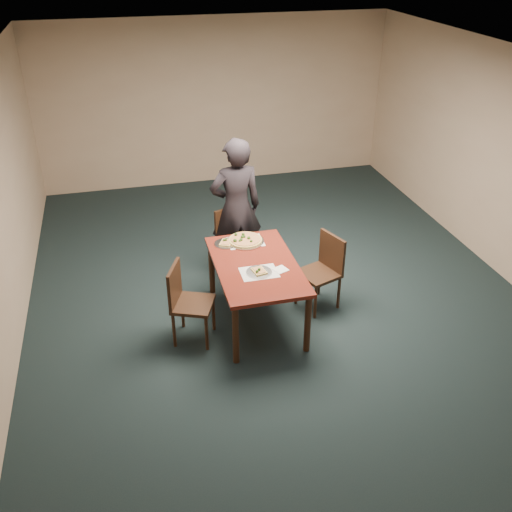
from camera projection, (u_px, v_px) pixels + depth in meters
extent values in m
plane|color=black|center=(279.00, 299.00, 7.06)|extent=(8.00, 8.00, 0.00)
plane|color=tan|center=(215.00, 103.00, 9.72)|extent=(6.00, 0.00, 6.00)
plane|color=tan|center=(496.00, 494.00, 3.00)|extent=(6.00, 0.00, 6.00)
plane|color=white|center=(285.00, 65.00, 5.66)|extent=(8.00, 8.00, 0.00)
cube|color=#541710|center=(256.00, 266.00, 6.34)|extent=(0.90, 1.50, 0.04)
cylinder|color=black|center=(236.00, 335.00, 5.86)|extent=(0.07, 0.07, 0.70)
cylinder|color=black|center=(212.00, 268.00, 7.02)|extent=(0.07, 0.07, 0.70)
cylinder|color=black|center=(308.00, 324.00, 6.03)|extent=(0.07, 0.07, 0.70)
cylinder|color=black|center=(273.00, 260.00, 7.19)|extent=(0.07, 0.07, 0.70)
cube|color=black|center=(238.00, 245.00, 7.32)|extent=(0.55, 0.55, 0.04)
cylinder|color=black|center=(235.00, 271.00, 7.22)|extent=(0.04, 0.04, 0.43)
cylinder|color=black|center=(219.00, 259.00, 7.47)|extent=(0.04, 0.04, 0.43)
cylinder|color=black|center=(257.00, 262.00, 7.41)|extent=(0.04, 0.04, 0.43)
cylinder|color=black|center=(241.00, 251.00, 7.66)|extent=(0.04, 0.04, 0.43)
cube|color=black|center=(229.00, 223.00, 7.33)|extent=(0.40, 0.20, 0.44)
cube|color=black|center=(193.00, 304.00, 6.17)|extent=(0.55, 0.55, 0.04)
cylinder|color=black|center=(207.00, 333.00, 6.11)|extent=(0.04, 0.04, 0.43)
cylinder|color=black|center=(174.00, 330.00, 6.15)|extent=(0.04, 0.04, 0.43)
cylinder|color=black|center=(214.00, 314.00, 6.42)|extent=(0.04, 0.04, 0.43)
cylinder|color=black|center=(182.00, 311.00, 6.46)|extent=(0.04, 0.04, 0.43)
cube|color=black|center=(174.00, 284.00, 6.07)|extent=(0.19, 0.40, 0.44)
cube|color=black|center=(318.00, 274.00, 6.71)|extent=(0.54, 0.54, 0.04)
cylinder|color=black|center=(296.00, 288.00, 6.87)|extent=(0.04, 0.04, 0.43)
cylinder|color=black|center=(319.00, 279.00, 7.05)|extent=(0.04, 0.04, 0.43)
cylinder|color=black|center=(315.00, 302.00, 6.61)|extent=(0.04, 0.04, 0.43)
cylinder|color=black|center=(339.00, 293.00, 6.79)|extent=(0.04, 0.04, 0.43)
cube|color=black|center=(332.00, 252.00, 6.68)|extent=(0.18, 0.41, 0.44)
imported|color=black|center=(236.00, 208.00, 7.20)|extent=(0.69, 0.48, 1.83)
cube|color=white|center=(245.00, 242.00, 6.77)|extent=(0.42, 0.32, 0.00)
cube|color=white|center=(259.00, 272.00, 6.16)|extent=(0.40, 0.30, 0.00)
cylinder|color=silver|center=(245.00, 241.00, 6.77)|extent=(0.44, 0.44, 0.01)
cylinder|color=tan|center=(245.00, 240.00, 6.76)|extent=(0.40, 0.40, 0.02)
cylinder|color=#D3B76E|center=(245.00, 239.00, 6.75)|extent=(0.35, 0.35, 0.01)
sphere|color=#1F3E13|center=(236.00, 235.00, 6.82)|extent=(0.04, 0.04, 0.04)
sphere|color=#1F3E13|center=(240.00, 241.00, 6.69)|extent=(0.03, 0.03, 0.03)
sphere|color=#1F3E13|center=(249.00, 238.00, 6.74)|extent=(0.04, 0.04, 0.04)
sphere|color=#1F3E13|center=(244.00, 237.00, 6.77)|extent=(0.03, 0.03, 0.03)
sphere|color=#1F3E13|center=(242.00, 237.00, 6.76)|extent=(0.04, 0.04, 0.04)
sphere|color=#1F3E13|center=(235.00, 240.00, 6.68)|extent=(0.04, 0.04, 0.04)
sphere|color=#1F3E13|center=(241.00, 240.00, 6.70)|extent=(0.03, 0.03, 0.03)
sphere|color=#1F3E13|center=(251.00, 241.00, 6.68)|extent=(0.03, 0.03, 0.03)
sphere|color=#1F3E13|center=(243.00, 234.00, 6.82)|extent=(0.04, 0.04, 0.04)
cylinder|color=silver|center=(259.00, 272.00, 6.16)|extent=(0.28, 0.28, 0.01)
cube|color=tan|center=(259.00, 271.00, 6.16)|extent=(0.16, 0.19, 0.02)
cube|color=#D3B76E|center=(259.00, 270.00, 6.15)|extent=(0.12, 0.16, 0.01)
sphere|color=#1F3E13|center=(257.00, 271.00, 6.10)|extent=(0.03, 0.03, 0.03)
sphere|color=#1F3E13|center=(259.00, 269.00, 6.14)|extent=(0.03, 0.03, 0.03)
cylinder|color=silver|center=(226.00, 244.00, 6.72)|extent=(0.28, 0.28, 0.01)
cube|color=tan|center=(226.00, 243.00, 6.71)|extent=(0.19, 0.21, 0.02)
cube|color=#D3B76E|center=(226.00, 242.00, 6.71)|extent=(0.15, 0.17, 0.01)
sphere|color=#1F3E13|center=(224.00, 240.00, 6.72)|extent=(0.03, 0.03, 0.03)
sphere|color=#1F3E13|center=(226.00, 240.00, 6.73)|extent=(0.03, 0.03, 0.03)
cube|color=white|center=(281.00, 269.00, 6.21)|extent=(0.18, 0.18, 0.01)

